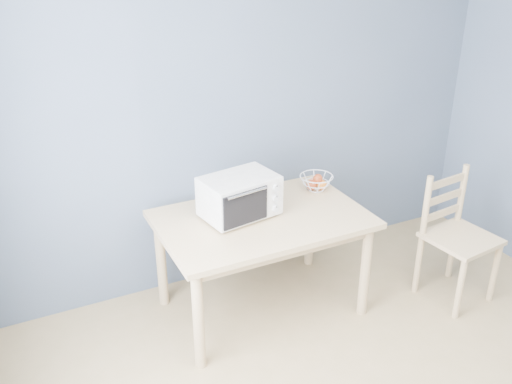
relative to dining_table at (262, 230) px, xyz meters
name	(u,v)px	position (x,y,z in m)	size (l,w,h in m)	color
room	(487,258)	(0.20, -1.66, 0.65)	(4.01, 4.51, 2.61)	tan
dining_table	(262,230)	(0.00, 0.00, 0.00)	(1.40, 0.90, 0.75)	tan
toaster_oven	(237,197)	(-0.15, 0.07, 0.25)	(0.54, 0.43, 0.29)	white
fruit_basket	(316,182)	(0.55, 0.21, 0.16)	(0.32, 0.32, 0.13)	white
dining_chair	(456,238)	(1.35, -0.45, -0.18)	(0.50, 0.50, 0.96)	tan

